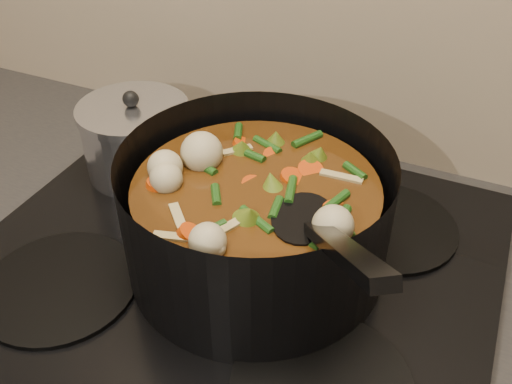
% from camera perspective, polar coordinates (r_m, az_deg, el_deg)
% --- Properties ---
extents(stovetop, '(0.62, 0.54, 0.03)m').
position_cam_1_polar(stovetop, '(0.71, -2.28, -6.89)').
color(stovetop, black).
rests_on(stovetop, counter).
extents(stockpot, '(0.39, 0.39, 0.22)m').
position_cam_1_polar(stockpot, '(0.65, 0.03, -2.50)').
color(stockpot, black).
rests_on(stockpot, stovetop).
extents(saucepan, '(0.16, 0.16, 0.13)m').
position_cam_1_polar(saucepan, '(0.84, -11.86, 5.28)').
color(saucepan, silver).
rests_on(saucepan, stovetop).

